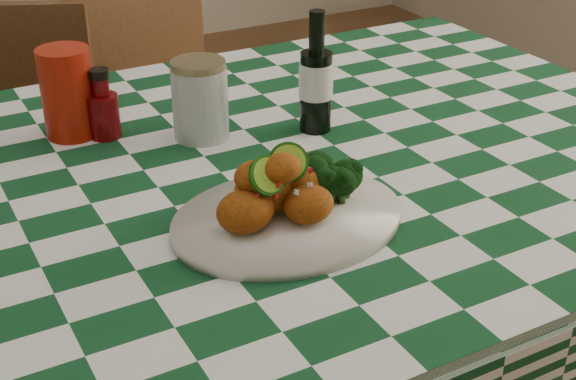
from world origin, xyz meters
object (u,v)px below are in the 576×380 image
ketchup_bottle (102,104)px  red_tumbler (68,93)px  plate (288,220)px  beer_bottle (316,72)px  dining_table (230,369)px  mason_jar (200,100)px  fried_chicken_pile (278,186)px  wooden_chair_right (201,140)px  wooden_chair_left (10,208)px

ketchup_bottle → red_tumbler: bearing=144.4°
red_tumbler → ketchup_bottle: red_tumbler is taller
plate → beer_bottle: bearing=53.0°
dining_table → mason_jar: bearing=78.6°
dining_table → mason_jar: 0.48m
fried_chicken_pile → red_tumbler: bearing=110.2°
red_tumbler → beer_bottle: (0.37, -0.18, 0.03)m
fried_chicken_pile → red_tumbler: red_tumbler is taller
mason_jar → wooden_chair_right: size_ratio=0.14×
ketchup_bottle → mason_jar: 0.16m
dining_table → beer_bottle: (0.21, 0.07, 0.50)m
ketchup_bottle → wooden_chair_right: (0.39, 0.54, -0.37)m
plate → fried_chicken_pile: fried_chicken_pile is taller
ketchup_bottle → wooden_chair_right: 0.76m
dining_table → ketchup_bottle: ketchup_bottle is taller
dining_table → beer_bottle: size_ratio=7.99×
mason_jar → beer_bottle: bearing=-20.0°
fried_chicken_pile → ketchup_bottle: bearing=105.8°
mason_jar → beer_bottle: (0.18, -0.07, 0.04)m
mason_jar → wooden_chair_left: (-0.26, 0.57, -0.42)m
fried_chicken_pile → mason_jar: mason_jar is taller
fried_chicken_pile → wooden_chair_right: size_ratio=0.15×
wooden_chair_right → mason_jar: bearing=-135.8°
red_tumbler → wooden_chair_right: wooden_chair_right is taller
ketchup_bottle → plate: bearing=-72.3°
red_tumbler → dining_table: bearing=-57.1°
beer_bottle → wooden_chair_right: (0.06, 0.68, -0.41)m
plate → red_tumbler: red_tumbler is taller
mason_jar → dining_table: bearing=-101.4°
fried_chicken_pile → plate: bearing=0.0°
dining_table → plate: plate is taller
red_tumbler → wooden_chair_right: bearing=49.3°
dining_table → beer_bottle: 0.54m
mason_jar → plate: bearing=-92.3°
plate → mason_jar: (0.01, 0.33, 0.06)m
beer_bottle → wooden_chair_left: (-0.44, 0.64, -0.46)m
dining_table → wooden_chair_right: bearing=70.1°
dining_table → fried_chicken_pile: size_ratio=11.31×
dining_table → wooden_chair_left: wooden_chair_left is taller
wooden_chair_left → red_tumbler: bearing=-57.8°
red_tumbler → mason_jar: red_tumbler is taller
ketchup_bottle → beer_bottle: size_ratio=0.57×
dining_table → wooden_chair_right: 0.81m
fried_chicken_pile → wooden_chair_right: 1.05m
red_tumbler → ketchup_bottle: 0.06m
dining_table → red_tumbler: (-0.16, 0.25, 0.47)m
beer_bottle → ketchup_bottle: bearing=156.0°
red_tumbler → wooden_chair_left: size_ratio=0.18×
ketchup_bottle → wooden_chair_left: bearing=102.9°
beer_bottle → plate: bearing=-127.0°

